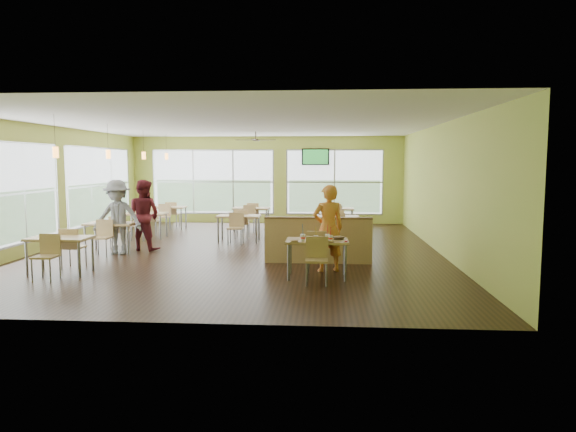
{
  "coord_description": "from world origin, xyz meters",
  "views": [
    {
      "loc": [
        2.13,
        -12.89,
        2.25
      ],
      "look_at": [
        1.29,
        -1.0,
        1.0
      ],
      "focal_mm": 32.0,
      "sensor_mm": 36.0,
      "label": 1
    }
  ],
  "objects_px": {
    "main_table": "(317,246)",
    "food_basket": "(338,238)",
    "man_plaid": "(328,228)",
    "half_wall_divider": "(318,240)"
  },
  "relations": [
    {
      "from": "main_table",
      "to": "food_basket",
      "type": "height_order",
      "value": "main_table"
    },
    {
      "from": "food_basket",
      "to": "man_plaid",
      "type": "bearing_deg",
      "value": 111.27
    },
    {
      "from": "half_wall_divider",
      "to": "food_basket",
      "type": "height_order",
      "value": "half_wall_divider"
    },
    {
      "from": "man_plaid",
      "to": "food_basket",
      "type": "relative_size",
      "value": 7.42
    },
    {
      "from": "food_basket",
      "to": "half_wall_divider",
      "type": "bearing_deg",
      "value": 107.06
    },
    {
      "from": "man_plaid",
      "to": "half_wall_divider",
      "type": "bearing_deg",
      "value": -91.7
    },
    {
      "from": "half_wall_divider",
      "to": "man_plaid",
      "type": "xyz_separation_m",
      "value": [
        0.21,
        -0.84,
        0.38
      ]
    },
    {
      "from": "main_table",
      "to": "food_basket",
      "type": "xyz_separation_m",
      "value": [
        0.41,
        0.1,
        0.15
      ]
    },
    {
      "from": "man_plaid",
      "to": "food_basket",
      "type": "xyz_separation_m",
      "value": [
        0.2,
        -0.51,
        -0.12
      ]
    },
    {
      "from": "half_wall_divider",
      "to": "man_plaid",
      "type": "height_order",
      "value": "man_plaid"
    }
  ]
}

